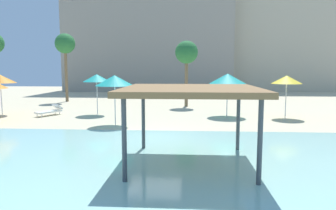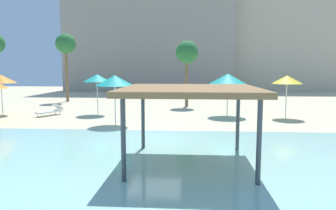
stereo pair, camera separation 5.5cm
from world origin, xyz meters
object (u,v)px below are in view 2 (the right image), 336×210
Objects in this scene: beach_umbrella_orange_1 at (1,79)px; lounge_chair_1 at (51,110)px; palm_tree_0 at (187,54)px; palm_tree_2 at (66,45)px; shade_pavilion at (190,92)px; beach_umbrella_teal_5 at (97,78)px; beach_umbrella_teal_6 at (228,79)px; beach_umbrella_yellow_4 at (287,80)px; beach_umbrella_teal_0 at (115,81)px.

beach_umbrella_orange_1 is 1.42× the size of lounge_chair_1.
palm_tree_2 reaches higher than palm_tree_0.
palm_tree_0 is 12.07m from palm_tree_2.
shade_pavilion is 1.57× the size of beach_umbrella_teal_5.
beach_umbrella_teal_6 is 12.22m from lounge_chair_1.
palm_tree_0 reaches higher than beach_umbrella_yellow_4.
lounge_chair_1 is at bearing 132.45° from shade_pavilion.
palm_tree_0 reaches higher than beach_umbrella_orange_1.
lounge_chair_1 is (-15.70, 0.14, -2.15)m from beach_umbrella_yellow_4.
shade_pavilion is 1.59× the size of beach_umbrella_orange_1.
beach_umbrella_teal_5 is at bearing 129.49° from lounge_chair_1.
beach_umbrella_teal_5 reaches higher than lounge_chair_1.
beach_umbrella_teal_0 is 7.71m from beach_umbrella_teal_6.
palm_tree_2 reaches higher than lounge_chair_1.
beach_umbrella_yellow_4 is 15.85m from lounge_chair_1.
palm_tree_0 is (-2.77, 5.28, 1.91)m from beach_umbrella_teal_6.
beach_umbrella_teal_6 is at bearing 29.10° from beach_umbrella_teal_0.
shade_pavilion is 11.98m from beach_umbrella_yellow_4.
beach_umbrella_teal_5 is at bearing 176.48° from beach_umbrella_yellow_4.
beach_umbrella_teal_5 is at bearing 178.60° from beach_umbrella_teal_6.
shade_pavilion is at bearing -59.80° from beach_umbrella_teal_5.
beach_umbrella_teal_0 is at bearing -61.00° from beach_umbrella_teal_5.
palm_tree_0 is at bearing 117.71° from beach_umbrella_teal_6.
beach_umbrella_teal_6 is at bearing 76.86° from shade_pavilion.
beach_umbrella_teal_5 reaches higher than beach_umbrella_yellow_4.
beach_umbrella_teal_5 is 3.84m from lounge_chair_1.
lounge_chair_1 is (-3.08, -0.64, -2.21)m from beach_umbrella_teal_5.
beach_umbrella_teal_6 is 0.44× the size of palm_tree_2.
beach_umbrella_yellow_4 is at bearing 17.03° from beach_umbrella_teal_0.
beach_umbrella_teal_0 is 4.54m from beach_umbrella_teal_5.
lounge_chair_1 is at bearing -178.01° from beach_umbrella_teal_6.
beach_umbrella_orange_1 is at bearing 179.44° from beach_umbrella_yellow_4.
palm_tree_2 is (-5.44, 8.26, 2.86)m from beach_umbrella_teal_5.
palm_tree_0 reaches higher than beach_umbrella_teal_6.
palm_tree_2 reaches higher than beach_umbrella_yellow_4.
beach_umbrella_teal_6 reaches higher than beach_umbrella_yellow_4.
beach_umbrella_teal_6 is at bearing 171.39° from beach_umbrella_yellow_4.
beach_umbrella_teal_0 is at bearing 120.87° from shade_pavilion.
beach_umbrella_yellow_4 is (6.20, 10.24, 0.05)m from shade_pavilion.
beach_umbrella_teal_5 is 0.98× the size of beach_umbrella_teal_6.
beach_umbrella_teal_6 is at bearing 119.84° from lounge_chair_1.
beach_umbrella_yellow_4 reaches higher than shade_pavilion.
palm_tree_0 is (-0.25, 16.08, 2.00)m from shade_pavilion.
beach_umbrella_teal_6 reaches higher than beach_umbrella_orange_1.
lounge_chair_1 is at bearing -148.36° from palm_tree_0.
palm_tree_2 is (-14.37, 8.47, 2.88)m from beach_umbrella_teal_6.
beach_umbrella_orange_1 is 0.51× the size of palm_tree_0.
beach_umbrella_teal_0 is 6.62m from lounge_chair_1.
beach_umbrella_teal_5 reaches higher than shade_pavilion.
beach_umbrella_teal_5 is 10.29m from palm_tree_2.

